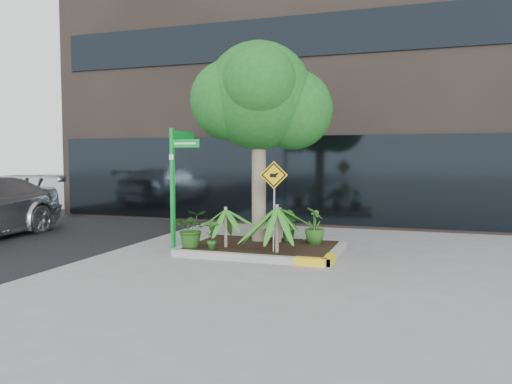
% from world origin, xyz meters
% --- Properties ---
extents(ground, '(80.00, 80.00, 0.00)m').
position_xyz_m(ground, '(0.00, 0.00, 0.00)').
color(ground, gray).
rests_on(ground, ground).
extents(asphalt_road, '(7.00, 80.00, 0.01)m').
position_xyz_m(asphalt_road, '(-6.50, 0.00, 0.01)').
color(asphalt_road, black).
rests_on(asphalt_road, ground).
extents(building, '(18.00, 8.00, 15.00)m').
position_xyz_m(building, '(0.50, 8.50, 7.50)').
color(building, '#2D2621').
rests_on(building, ground).
extents(planter, '(3.35, 2.36, 0.15)m').
position_xyz_m(planter, '(0.23, 0.27, 0.10)').
color(planter, '#9E9E99').
rests_on(planter, ground).
extents(tree, '(3.15, 2.79, 4.72)m').
position_xyz_m(tree, '(-0.07, 0.84, 3.45)').
color(tree, tan).
rests_on(tree, ground).
extents(palm_front, '(1.09, 1.09, 1.21)m').
position_xyz_m(palm_front, '(0.73, -0.43, 1.06)').
color(palm_front, tan).
rests_on(palm_front, ground).
extents(palm_left, '(0.97, 0.97, 1.08)m').
position_xyz_m(palm_left, '(-0.48, -0.20, 0.96)').
color(palm_left, tan).
rests_on(palm_left, ground).
extents(palm_back, '(0.88, 0.88, 0.98)m').
position_xyz_m(palm_back, '(0.45, 0.77, 0.88)').
color(palm_back, tan).
rests_on(palm_back, ground).
extents(shrub_a, '(0.95, 0.95, 0.81)m').
position_xyz_m(shrub_a, '(-1.15, -0.45, 0.55)').
color(shrub_a, '#225017').
rests_on(shrub_a, planter).
extents(shrub_b, '(0.50, 0.50, 0.81)m').
position_xyz_m(shrub_b, '(1.25, 0.78, 0.55)').
color(shrub_b, '#265A1B').
rests_on(shrub_b, planter).
extents(shrub_c, '(0.38, 0.38, 0.63)m').
position_xyz_m(shrub_c, '(-0.64, -0.55, 0.47)').
color(shrub_c, '#27611E').
rests_on(shrub_c, planter).
extents(shrub_d, '(0.58, 0.58, 0.74)m').
position_xyz_m(shrub_d, '(0.63, 0.94, 0.52)').
color(shrub_d, '#215919').
rests_on(shrub_d, planter).
extents(street_sign_post, '(0.78, 0.90, 2.70)m').
position_xyz_m(street_sign_post, '(-1.61, -0.26, 1.67)').
color(street_sign_post, '#0EA032').
rests_on(street_sign_post, ground).
extents(cattle_sign, '(0.56, 0.27, 1.84)m').
position_xyz_m(cattle_sign, '(0.63, -0.32, 1.39)').
color(cattle_sign, slate).
rests_on(cattle_sign, ground).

